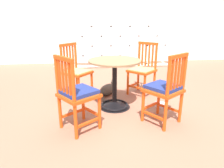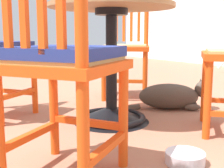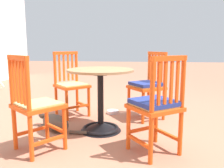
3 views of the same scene
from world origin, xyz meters
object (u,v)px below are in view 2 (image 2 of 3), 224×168
at_px(cafe_table, 111,77).
at_px(pet_water_bowl, 185,158).
at_px(tabby_cat, 174,96).
at_px(orange_chair_by_planter, 126,48).
at_px(orange_chair_facing_out, 61,63).

xyz_separation_m(cafe_table, pet_water_bowl, (0.71, -0.06, -0.26)).
bearing_deg(tabby_cat, orange_chair_by_planter, -174.87).
relative_size(orange_chair_facing_out, pet_water_bowl, 5.36).
bearing_deg(pet_water_bowl, tabby_cat, 139.94).
relative_size(cafe_table, pet_water_bowl, 4.47).
height_order(orange_chair_facing_out, pet_water_bowl, orange_chair_facing_out).
bearing_deg(orange_chair_facing_out, orange_chair_by_planter, 137.14).
relative_size(cafe_table, orange_chair_facing_out, 0.83).
bearing_deg(orange_chair_facing_out, cafe_table, 135.16).
relative_size(cafe_table, tabby_cat, 1.09).
distance_m(cafe_table, orange_chair_facing_out, 0.80).
height_order(cafe_table, orange_chair_facing_out, orange_chair_facing_out).
relative_size(tabby_cat, pet_water_bowl, 4.09).
bearing_deg(orange_chair_by_planter, tabby_cat, 5.13).
height_order(orange_chair_by_planter, tabby_cat, orange_chair_by_planter).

